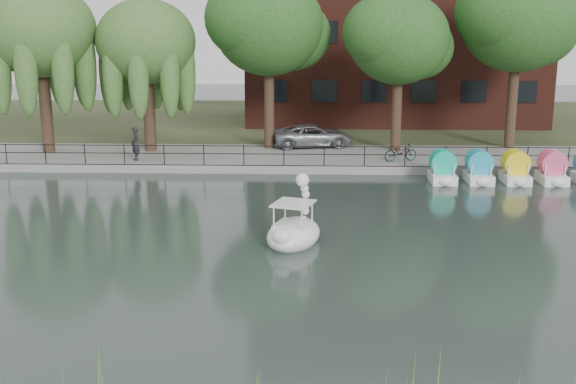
{
  "coord_description": "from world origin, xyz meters",
  "views": [
    {
      "loc": [
        1.33,
        -21.94,
        7.72
      ],
      "look_at": [
        0.5,
        4.0,
        1.3
      ],
      "focal_mm": 45.0,
      "sensor_mm": 36.0,
      "label": 1
    }
  ],
  "objects_px": {
    "bicycle": "(401,151)",
    "pedestrian": "(135,141)",
    "swan_boat": "(294,229)",
    "minivan": "(313,134)"
  },
  "relations": [
    {
      "from": "bicycle",
      "to": "swan_boat",
      "type": "xyz_separation_m",
      "value": [
        -5.14,
        -12.48,
        -0.4
      ]
    },
    {
      "from": "minivan",
      "to": "bicycle",
      "type": "xyz_separation_m",
      "value": [
        4.47,
        -3.98,
        -0.23
      ]
    },
    {
      "from": "bicycle",
      "to": "pedestrian",
      "type": "xyz_separation_m",
      "value": [
        -13.58,
        -0.25,
        0.49
      ]
    },
    {
      "from": "minivan",
      "to": "pedestrian",
      "type": "xyz_separation_m",
      "value": [
        -9.1,
        -4.22,
        0.26
      ]
    },
    {
      "from": "minivan",
      "to": "swan_boat",
      "type": "height_order",
      "value": "swan_boat"
    },
    {
      "from": "minivan",
      "to": "pedestrian",
      "type": "height_order",
      "value": "pedestrian"
    },
    {
      "from": "bicycle",
      "to": "swan_boat",
      "type": "bearing_deg",
      "value": 142.96
    },
    {
      "from": "swan_boat",
      "to": "minivan",
      "type": "bearing_deg",
      "value": 106.18
    },
    {
      "from": "pedestrian",
      "to": "swan_boat",
      "type": "bearing_deg",
      "value": 0.51
    },
    {
      "from": "minivan",
      "to": "bicycle",
      "type": "height_order",
      "value": "minivan"
    }
  ]
}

